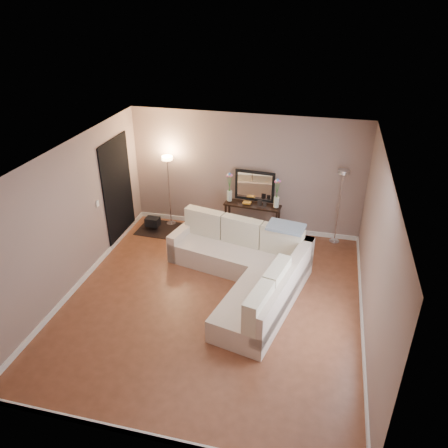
% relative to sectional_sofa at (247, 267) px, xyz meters
% --- Properties ---
extents(floor, '(5.00, 5.50, 0.01)m').
position_rel_sectional_sofa_xyz_m(floor, '(-0.46, -0.67, -0.35)').
color(floor, brown).
rests_on(floor, ground).
extents(ceiling, '(5.00, 5.50, 0.01)m').
position_rel_sectional_sofa_xyz_m(ceiling, '(-0.46, -0.67, 2.26)').
color(ceiling, white).
rests_on(ceiling, ground).
extents(wall_back, '(5.00, 0.02, 2.60)m').
position_rel_sectional_sofa_xyz_m(wall_back, '(-0.46, 2.09, 0.95)').
color(wall_back, gray).
rests_on(wall_back, ground).
extents(wall_front, '(5.00, 0.02, 2.60)m').
position_rel_sectional_sofa_xyz_m(wall_front, '(-0.46, -3.43, 0.95)').
color(wall_front, gray).
rests_on(wall_front, ground).
extents(wall_left, '(0.02, 5.50, 2.60)m').
position_rel_sectional_sofa_xyz_m(wall_left, '(-2.97, -0.67, 0.95)').
color(wall_left, gray).
rests_on(wall_left, ground).
extents(wall_right, '(0.02, 5.50, 2.60)m').
position_rel_sectional_sofa_xyz_m(wall_right, '(2.05, -0.67, 0.95)').
color(wall_right, gray).
rests_on(wall_right, ground).
extents(baseboard_back, '(5.00, 0.03, 0.10)m').
position_rel_sectional_sofa_xyz_m(baseboard_back, '(-0.46, 2.06, -0.30)').
color(baseboard_back, white).
rests_on(baseboard_back, ground).
extents(baseboard_front, '(5.00, 0.03, 0.10)m').
position_rel_sectional_sofa_xyz_m(baseboard_front, '(-0.46, -3.41, -0.30)').
color(baseboard_front, white).
rests_on(baseboard_front, ground).
extents(baseboard_left, '(0.03, 5.50, 0.10)m').
position_rel_sectional_sofa_xyz_m(baseboard_left, '(-2.94, -0.67, -0.30)').
color(baseboard_left, white).
rests_on(baseboard_left, ground).
extents(baseboard_right, '(0.03, 5.50, 0.10)m').
position_rel_sectional_sofa_xyz_m(baseboard_right, '(2.03, -0.67, -0.30)').
color(baseboard_right, white).
rests_on(baseboard_right, ground).
extents(doorway, '(0.02, 1.20, 2.20)m').
position_rel_sectional_sofa_xyz_m(doorway, '(-2.94, 1.03, 0.75)').
color(doorway, black).
rests_on(doorway, ground).
extents(switch_plate, '(0.02, 0.08, 0.12)m').
position_rel_sectional_sofa_xyz_m(switch_plate, '(-2.94, 0.18, 0.85)').
color(switch_plate, white).
rests_on(switch_plate, ground).
extents(sectional_sofa, '(2.80, 3.08, 0.94)m').
position_rel_sectional_sofa_xyz_m(sectional_sofa, '(0.00, 0.00, 0.00)').
color(sectional_sofa, beige).
rests_on(sectional_sofa, floor).
extents(throw_blanket, '(0.73, 0.50, 0.09)m').
position_rel_sectional_sofa_xyz_m(throw_blanket, '(0.60, 0.54, 0.61)').
color(throw_blanket, '#7F90A4').
rests_on(throw_blanket, sectional_sofa).
extents(console_table, '(1.23, 0.42, 0.74)m').
position_rel_sectional_sofa_xyz_m(console_table, '(-0.31, 1.77, 0.07)').
color(console_table, black).
rests_on(console_table, floor).
extents(leaning_mirror, '(0.86, 0.11, 0.67)m').
position_rel_sectional_sofa_xyz_m(leaning_mirror, '(-0.22, 1.92, 0.76)').
color(leaning_mirror, black).
rests_on(leaning_mirror, console_table).
extents(table_decor, '(0.51, 0.12, 0.12)m').
position_rel_sectional_sofa_xyz_m(table_decor, '(-0.24, 1.73, 0.45)').
color(table_decor, orange).
rests_on(table_decor, console_table).
extents(flower_vase_left, '(0.14, 0.12, 0.64)m').
position_rel_sectional_sofa_xyz_m(flower_vase_left, '(-0.75, 1.80, 0.69)').
color(flower_vase_left, silver).
rests_on(flower_vase_left, console_table).
extents(flower_vase_right, '(0.14, 0.12, 0.64)m').
position_rel_sectional_sofa_xyz_m(flower_vase_right, '(0.27, 1.72, 0.69)').
color(flower_vase_right, silver).
rests_on(flower_vase_right, console_table).
extents(floor_lamp_lit, '(0.24, 0.24, 1.64)m').
position_rel_sectional_sofa_xyz_m(floor_lamp_lit, '(-2.13, 1.84, 0.81)').
color(floor_lamp_lit, silver).
rests_on(floor_lamp_lit, floor).
extents(floor_lamp_unlit, '(0.27, 0.27, 1.64)m').
position_rel_sectional_sofa_xyz_m(floor_lamp_unlit, '(1.54, 1.89, 0.81)').
color(floor_lamp_unlit, silver).
rests_on(floor_lamp_unlit, floor).
extents(charcoal_rug, '(1.09, 0.83, 0.01)m').
position_rel_sectional_sofa_xyz_m(charcoal_rug, '(-2.23, 1.54, -0.34)').
color(charcoal_rug, black).
rests_on(charcoal_rug, floor).
extents(black_bag, '(0.31, 0.22, 0.20)m').
position_rel_sectional_sofa_xyz_m(black_bag, '(-2.42, 1.47, -0.14)').
color(black_bag, black).
rests_on(black_bag, charcoal_rug).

